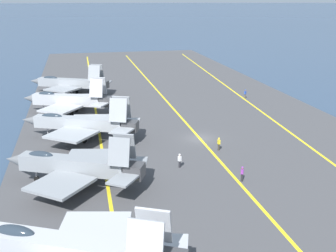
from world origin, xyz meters
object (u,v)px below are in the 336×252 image
(parked_jet_second, at_px, (75,166))
(crew_white_vest, at_px, (180,160))
(parked_jet_fourth, at_px, (69,100))
(crew_purple_vest, at_px, (242,173))
(parked_jet_third, at_px, (82,123))
(parked_jet_fifth, at_px, (70,83))
(crew_blue_vest, at_px, (245,94))
(crew_yellow_vest, at_px, (219,143))
(parked_jet_nearest, at_px, (69,252))

(parked_jet_second, relative_size, crew_white_vest, 9.09)
(parked_jet_fourth, distance_m, crew_purple_vest, 36.03)
(parked_jet_third, xyz_separation_m, parked_jet_fifth, (28.20, 1.60, -0.03))
(parked_jet_fourth, xyz_separation_m, parked_jet_fifth, (14.23, -0.19, 0.01))
(parked_jet_second, distance_m, crew_blue_vest, 45.39)
(parked_jet_third, height_order, crew_yellow_vest, parked_jet_third)
(crew_purple_vest, xyz_separation_m, crew_blue_vest, (34.98, -14.67, 0.03))
(crew_white_vest, bearing_deg, crew_blue_vest, -34.09)
(parked_jet_third, height_order, parked_jet_fifth, parked_jet_third)
(parked_jet_nearest, relative_size, crew_blue_vest, 9.32)
(parked_jet_nearest, relative_size, parked_jet_second, 1.07)
(parked_jet_nearest, xyz_separation_m, parked_jet_second, (15.91, -0.50, -0.32))
(parked_jet_third, xyz_separation_m, crew_blue_vest, (17.79, -30.93, -1.43))
(parked_jet_fifth, relative_size, crew_yellow_vest, 9.56)
(crew_purple_vest, bearing_deg, parked_jet_fourth, 30.07)
(parked_jet_second, bearing_deg, parked_jet_nearest, 178.22)
(parked_jet_third, relative_size, parked_jet_fourth, 1.07)
(parked_jet_third, height_order, crew_white_vest, parked_jet_third)
(parked_jet_second, height_order, crew_blue_vest, parked_jet_second)
(parked_jet_fifth, height_order, crew_white_vest, parked_jet_fifth)
(parked_jet_third, bearing_deg, crew_purple_vest, -136.60)
(parked_jet_third, xyz_separation_m, parked_jet_fourth, (13.96, 1.79, -0.04))
(parked_jet_fifth, xyz_separation_m, crew_blue_vest, (-10.41, -32.52, -1.40))
(parked_jet_nearest, bearing_deg, crew_white_vest, -33.50)
(crew_yellow_vest, bearing_deg, parked_jet_second, 110.67)
(parked_jet_nearest, distance_m, parked_jet_fifth, 58.63)
(parked_jet_second, xyz_separation_m, crew_purple_vest, (-2.67, -17.19, -1.32))
(parked_jet_nearest, relative_size, crew_purple_vest, 9.59)
(parked_jet_second, xyz_separation_m, parked_jet_fifth, (42.72, 0.66, 0.11))
(parked_jet_third, xyz_separation_m, crew_purple_vest, (-17.19, -16.26, -1.46))
(crew_purple_vest, bearing_deg, crew_yellow_vest, -3.76)
(parked_jet_third, xyz_separation_m, crew_yellow_vest, (-7.80, -16.87, -1.45))
(crew_yellow_vest, bearing_deg, parked_jet_fourth, 40.60)
(parked_jet_second, distance_m, parked_jet_third, 14.55)
(crew_white_vest, height_order, crew_purple_vest, crew_purple_vest)
(crew_blue_vest, bearing_deg, crew_purple_vest, 157.25)
(crew_white_vest, height_order, crew_blue_vest, crew_blue_vest)
(crew_white_vest, xyz_separation_m, crew_yellow_vest, (4.32, -6.19, 0.02))
(parked_jet_nearest, xyz_separation_m, parked_jet_third, (30.43, -1.43, -0.19))
(crew_yellow_vest, height_order, crew_blue_vest, crew_blue_vest)
(parked_jet_second, relative_size, parked_jet_fourth, 0.99)
(crew_purple_vest, bearing_deg, parked_jet_fifth, 21.47)
(parked_jet_fourth, relative_size, parked_jet_fifth, 0.94)
(crew_blue_vest, bearing_deg, parked_jet_second, 135.40)
(parked_jet_third, distance_m, parked_jet_fourth, 14.08)
(crew_white_vest, bearing_deg, parked_jet_fifth, 16.93)
(parked_jet_fifth, bearing_deg, crew_yellow_vest, -152.84)
(parked_jet_fifth, relative_size, crew_white_vest, 9.80)
(parked_jet_fifth, xyz_separation_m, crew_yellow_vest, (-36.00, -18.47, -1.42))
(parked_jet_fourth, distance_m, parked_jet_fifth, 14.24)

